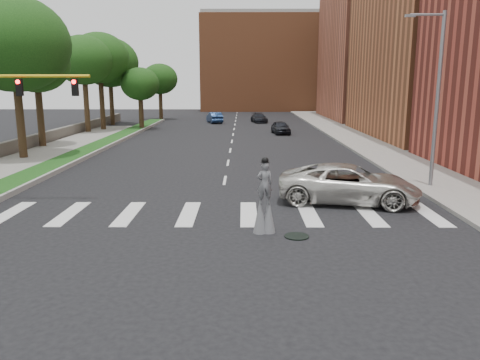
# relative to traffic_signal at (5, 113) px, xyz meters

# --- Properties ---
(ground_plane) EXTENTS (160.00, 160.00, 0.00)m
(ground_plane) POSITION_rel_traffic_signal_xyz_m (9.78, -3.00, -4.15)
(ground_plane) COLOR black
(ground_plane) RESTS_ON ground
(grass_median) EXTENTS (2.00, 60.00, 0.25)m
(grass_median) POSITION_rel_traffic_signal_xyz_m (-1.72, 17.00, -4.03)
(grass_median) COLOR #154313
(grass_median) RESTS_ON ground
(median_curb) EXTENTS (0.20, 60.00, 0.28)m
(median_curb) POSITION_rel_traffic_signal_xyz_m (-0.67, 17.00, -4.01)
(median_curb) COLOR gray
(median_curb) RESTS_ON ground
(sidewalk_right) EXTENTS (5.00, 90.00, 0.18)m
(sidewalk_right) POSITION_rel_traffic_signal_xyz_m (22.28, 22.00, -4.06)
(sidewalk_right) COLOR gray
(sidewalk_right) RESTS_ON ground
(stone_wall) EXTENTS (0.50, 56.00, 1.10)m
(stone_wall) POSITION_rel_traffic_signal_xyz_m (-7.22, 19.00, -3.60)
(stone_wall) COLOR #57524B
(stone_wall) RESTS_ON ground
(manhole) EXTENTS (0.90, 0.90, 0.04)m
(manhole) POSITION_rel_traffic_signal_xyz_m (12.78, -5.00, -4.13)
(manhole) COLOR black
(manhole) RESTS_ON ground
(building_mid) EXTENTS (16.00, 22.00, 24.00)m
(building_mid) POSITION_rel_traffic_signal_xyz_m (31.78, 27.00, 7.85)
(building_mid) COLOR #A05632
(building_mid) RESTS_ON ground
(building_far) EXTENTS (16.00, 22.00, 20.00)m
(building_far) POSITION_rel_traffic_signal_xyz_m (31.78, 51.00, 5.85)
(building_far) COLOR #AA573E
(building_far) RESTS_ON ground
(building_backdrop) EXTENTS (26.00, 14.00, 18.00)m
(building_backdrop) POSITION_rel_traffic_signal_xyz_m (15.78, 75.00, 4.85)
(building_backdrop) COLOR #A05632
(building_backdrop) RESTS_ON ground
(streetlight) EXTENTS (2.05, 0.20, 9.00)m
(streetlight) POSITION_rel_traffic_signal_xyz_m (20.68, 3.00, 0.75)
(streetlight) COLOR slate
(streetlight) RESTS_ON ground
(traffic_signal) EXTENTS (5.30, 0.23, 6.20)m
(traffic_signal) POSITION_rel_traffic_signal_xyz_m (0.00, 0.00, 0.00)
(traffic_signal) COLOR black
(traffic_signal) RESTS_ON ground
(stilt_performer) EXTENTS (0.84, 0.56, 2.87)m
(stilt_performer) POSITION_rel_traffic_signal_xyz_m (11.62, -4.50, -3.06)
(stilt_performer) COLOR #302113
(stilt_performer) RESTS_ON ground
(suv_crossing) EXTENTS (6.94, 4.23, 1.80)m
(suv_crossing) POSITION_rel_traffic_signal_xyz_m (15.77, 0.00, -3.25)
(suv_crossing) COLOR beige
(suv_crossing) RESTS_ON ground
(car_near) EXTENTS (2.13, 4.27, 1.40)m
(car_near) POSITION_rel_traffic_signal_xyz_m (14.95, 29.68, -3.45)
(car_near) COLOR black
(car_near) RESTS_ON ground
(car_mid) EXTENTS (2.66, 4.71, 1.47)m
(car_mid) POSITION_rel_traffic_signal_xyz_m (6.91, 43.71, -3.42)
(car_mid) COLOR navy
(car_mid) RESTS_ON ground
(car_far) EXTENTS (2.52, 4.63, 1.27)m
(car_far) POSITION_rel_traffic_signal_xyz_m (13.09, 44.33, -3.51)
(car_far) COLOR black
(car_far) RESTS_ON ground
(tree_2) EXTENTS (7.79, 7.79, 11.45)m
(tree_2) POSITION_rel_traffic_signal_xyz_m (-5.13, 12.22, 3.97)
(tree_2) COLOR #302113
(tree_2) RESTS_ON ground
(tree_3) EXTENTS (5.51, 5.51, 9.35)m
(tree_3) POSITION_rel_traffic_signal_xyz_m (-6.36, 18.49, 2.81)
(tree_3) COLOR #302113
(tree_3) RESTS_ON ground
(tree_4) EXTENTS (6.17, 6.17, 10.48)m
(tree_4) POSITION_rel_traffic_signal_xyz_m (-6.27, 30.25, 3.66)
(tree_4) COLOR #302113
(tree_4) RESTS_ON ground
(tree_5) EXTENTS (7.38, 7.38, 11.14)m
(tree_5) POSITION_rel_traffic_signal_xyz_m (-6.32, 40.42, 3.82)
(tree_5) COLOR #302113
(tree_5) RESTS_ON ground
(tree_6) EXTENTS (4.46, 4.46, 7.23)m
(tree_6) POSITION_rel_traffic_signal_xyz_m (-1.18, 34.25, 1.13)
(tree_6) COLOR #302113
(tree_6) RESTS_ON ground
(tree_7) EXTENTS (5.25, 5.25, 8.22)m
(tree_7) POSITION_rel_traffic_signal_xyz_m (-1.43, 49.19, 1.80)
(tree_7) COLOR #302113
(tree_7) RESTS_ON ground
(tree_8) EXTENTS (6.64, 6.64, 11.04)m
(tree_8) POSITION_rel_traffic_signal_xyz_m (-5.38, 33.01, 4.03)
(tree_8) COLOR #302113
(tree_8) RESTS_ON ground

